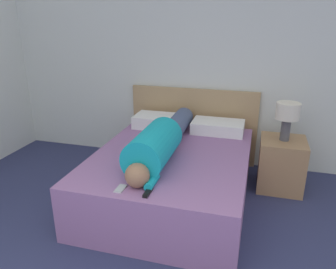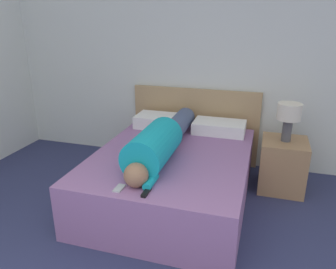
% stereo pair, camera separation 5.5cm
% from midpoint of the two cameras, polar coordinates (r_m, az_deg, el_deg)
% --- Properties ---
extents(wall_back, '(6.37, 0.06, 2.60)m').
position_cam_midpoint_polar(wall_back, '(4.18, 5.49, 12.43)').
color(wall_back, silver).
rests_on(wall_back, ground_plane).
extents(bed, '(1.52, 1.95, 0.53)m').
position_cam_midpoint_polar(bed, '(3.45, 0.21, -7.26)').
color(bed, '#936699').
rests_on(bed, ground_plane).
extents(headboard, '(1.64, 0.04, 0.98)m').
position_cam_midpoint_polar(headboard, '(4.31, 3.99, 1.61)').
color(headboard, tan).
rests_on(headboard, ground_plane).
extents(nightstand, '(0.48, 0.50, 0.57)m').
position_cam_midpoint_polar(nightstand, '(3.87, 18.70, -4.89)').
color(nightstand, '#A37A51').
rests_on(nightstand, ground_plane).
extents(table_lamp, '(0.25, 0.25, 0.42)m').
position_cam_midpoint_polar(table_lamp, '(3.67, 19.69, 3.32)').
color(table_lamp, '#4C4C51').
rests_on(table_lamp, nightstand).
extents(person_lying, '(0.36, 1.78, 0.36)m').
position_cam_midpoint_polar(person_lying, '(3.20, -1.79, -1.23)').
color(person_lying, '#936B4C').
rests_on(person_lying, bed).
extents(pillow_near_headboard, '(0.64, 0.37, 0.15)m').
position_cam_midpoint_polar(pillow_near_headboard, '(4.08, -1.69, 2.31)').
color(pillow_near_headboard, white).
rests_on(pillow_near_headboard, bed).
extents(pillow_second, '(0.60, 0.37, 0.14)m').
position_cam_midpoint_polar(pillow_second, '(3.93, 8.29, 1.32)').
color(pillow_second, white).
rests_on(pillow_second, bed).
extents(tv_remote, '(0.04, 0.15, 0.02)m').
position_cam_midpoint_polar(tv_remote, '(2.61, -4.12, -9.99)').
color(tv_remote, black).
rests_on(tv_remote, bed).
extents(cell_phone, '(0.06, 0.13, 0.01)m').
position_cam_midpoint_polar(cell_phone, '(2.70, -8.87, -9.31)').
color(cell_phone, '#B2B7BC').
rests_on(cell_phone, bed).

